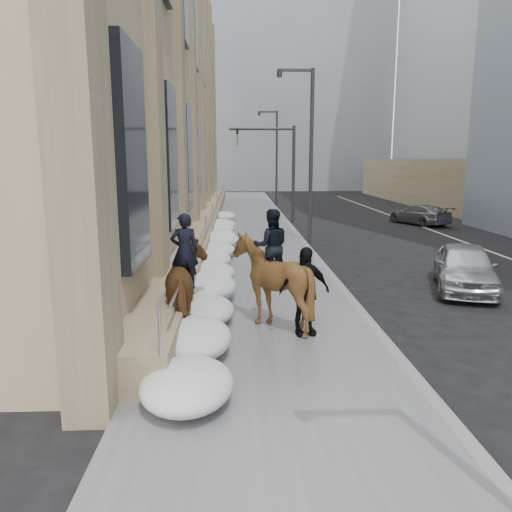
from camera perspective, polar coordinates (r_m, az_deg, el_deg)
The scene contains 16 objects.
ground at distance 10.29m, azimuth 1.21°, elevation -11.65°, with size 140.00×140.00×0.00m, color black.
sidewalk at distance 19.87m, azimuth -0.52°, elevation -0.34°, with size 5.00×80.00×0.12m, color #565659.
curb at distance 20.12m, azimuth 6.96°, elevation -0.28°, with size 0.24×80.00×0.12m, color slate.
lane_line at distance 22.76m, azimuth 26.94°, elevation -0.23°, with size 0.15×70.00×0.01m, color #BFB78C.
limestone_building at distance 30.22m, azimuth -11.85°, elevation 20.17°, with size 6.10×44.00×18.00m.
bg_building_mid at distance 70.35m, azimuth 1.60°, elevation 19.18°, with size 30.00×12.00×28.00m, color slate.
bg_building_far at distance 81.88m, azimuth -6.26°, elevation 15.14°, with size 24.00×12.00×20.00m, color gray.
streetlight_mid at distance 23.72m, azimuth 5.95°, elevation 12.42°, with size 1.71×0.24×8.00m.
streetlight_far at distance 43.61m, azimuth 2.17°, elevation 11.78°, with size 1.71×0.24×8.00m.
traffic_signal at distance 31.59m, azimuth 2.63°, elevation 11.05°, with size 4.10×0.22×6.00m.
snow_bank at distance 17.95m, azimuth -4.87°, elevation -0.27°, with size 1.70×18.10×0.76m.
mounted_horse_left at distance 11.39m, azimuth -7.64°, elevation -3.21°, with size 1.44×2.52×2.67m.
mounted_horse_right at distance 11.52m, azimuth 1.77°, elevation -2.43°, with size 1.81×2.02×2.73m.
pedestrian at distance 11.05m, azimuth 5.54°, elevation -4.01°, with size 1.16×0.48×1.98m, color black.
car_silver at distance 16.57m, azimuth 22.76°, elevation -1.18°, with size 1.69×4.20×1.43m, color silver.
car_grey at distance 32.50m, azimuth 18.18°, elevation 4.53°, with size 1.73×4.27×1.24m, color slate.
Camera 1 is at (-0.59, -9.48, 3.96)m, focal length 35.00 mm.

